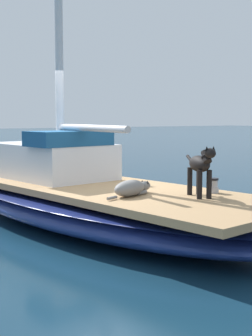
% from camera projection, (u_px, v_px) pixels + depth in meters
% --- Properties ---
extents(ground_plane, '(120.00, 120.00, 0.00)m').
position_uv_depth(ground_plane, '(93.00, 225.00, 7.95)').
color(ground_plane, '#143347').
extents(sailboat_main, '(3.79, 7.57, 0.66)m').
position_uv_depth(sailboat_main, '(93.00, 204.00, 7.92)').
color(sailboat_main, navy).
rests_on(sailboat_main, ground).
extents(cabin_house, '(1.78, 2.44, 0.84)m').
position_uv_depth(cabin_house, '(53.00, 158.00, 8.67)').
color(cabin_house, silver).
rests_on(cabin_house, sailboat_main).
extents(dog_black, '(0.40, 0.91, 0.70)m').
position_uv_depth(dog_black, '(201.00, 166.00, 6.58)').
color(dog_black, black).
rests_on(dog_black, sailboat_main).
extents(dog_grey, '(0.91, 0.48, 0.22)m').
position_uv_depth(dog_grey, '(131.00, 188.00, 6.74)').
color(dog_grey, gray).
rests_on(dog_grey, sailboat_main).
extents(deck_winch, '(0.16, 0.16, 0.21)m').
position_uv_depth(deck_winch, '(213.00, 186.00, 7.01)').
color(deck_winch, '#B7B7BC').
rests_on(deck_winch, sailboat_main).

